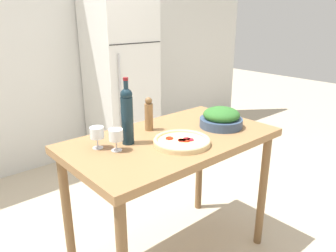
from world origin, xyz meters
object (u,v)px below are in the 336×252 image
object	(u,v)px
wine_glass_far	(97,134)
salad_bowl	(221,118)
homemade_pizza	(182,141)
wine_bottle	(127,115)
wine_glass_near	(116,136)
refrigerator	(121,79)
pepper_mill	(149,114)

from	to	relation	value
wine_glass_far	salad_bowl	xyz separation A→B (m)	(0.81, -0.22, -0.03)
homemade_pizza	wine_bottle	bearing A→B (deg)	136.82
wine_glass_near	salad_bowl	size ratio (longest dim) A/B	0.44
salad_bowl	wine_glass_far	bearing A→B (deg)	165.00
refrigerator	wine_bottle	xyz separation A→B (m)	(-1.01, -1.61, 0.15)
wine_bottle	wine_glass_far	world-z (taller)	wine_bottle
wine_glass_far	wine_bottle	bearing A→B (deg)	-17.41
refrigerator	salad_bowl	bearing A→B (deg)	-101.93
wine_glass_near	wine_bottle	bearing A→B (deg)	22.77
wine_bottle	homemade_pizza	size ratio (longest dim) A/B	1.17
homemade_pizza	wine_glass_far	bearing A→B (deg)	146.10
wine_glass_near	wine_glass_far	distance (m)	0.12
refrigerator	salad_bowl	world-z (taller)	refrigerator
salad_bowl	wine_glass_near	bearing A→B (deg)	171.08
wine_glass_far	pepper_mill	xyz separation A→B (m)	(0.41, 0.05, 0.02)
refrigerator	pepper_mill	bearing A→B (deg)	-117.25
pepper_mill	wine_bottle	bearing A→B (deg)	-156.24
wine_glass_near	salad_bowl	distance (m)	0.76
refrigerator	wine_glass_far	bearing A→B (deg)	-127.19
wine_bottle	salad_bowl	size ratio (longest dim) A/B	1.36
wine_bottle	homemade_pizza	world-z (taller)	wine_bottle
pepper_mill	salad_bowl	size ratio (longest dim) A/B	0.77
refrigerator	pepper_mill	world-z (taller)	refrigerator
salad_bowl	homemade_pizza	world-z (taller)	salad_bowl
wine_glass_far	pepper_mill	distance (m)	0.41
wine_glass_far	refrigerator	bearing A→B (deg)	52.81
wine_bottle	salad_bowl	world-z (taller)	wine_bottle
refrigerator	homemade_pizza	bearing A→B (deg)	-113.23
wine_glass_near	pepper_mill	bearing A→B (deg)	23.45
wine_bottle	salad_bowl	distance (m)	0.67
wine_bottle	homemade_pizza	bearing A→B (deg)	-43.18
pepper_mill	wine_glass_far	bearing A→B (deg)	-172.92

